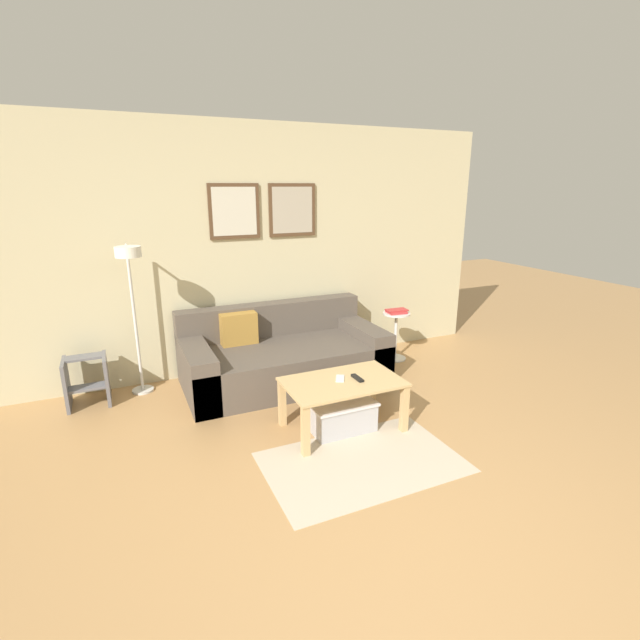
# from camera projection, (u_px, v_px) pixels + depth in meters

# --- Properties ---
(ground_plane) EXTENTS (16.00, 16.00, 0.00)m
(ground_plane) POSITION_uv_depth(u_px,v_px,m) (422.00, 561.00, 2.48)
(ground_plane) COLOR tan
(wall_back) EXTENTS (5.60, 0.09, 2.55)m
(wall_back) POSITION_uv_depth(u_px,v_px,m) (251.00, 250.00, 4.83)
(wall_back) COLOR #C6BC93
(wall_back) RESTS_ON ground_plane
(area_rug) EXTENTS (1.41, 0.89, 0.01)m
(area_rug) POSITION_uv_depth(u_px,v_px,m) (363.00, 462.00, 3.36)
(area_rug) COLOR #C1B299
(area_rug) RESTS_ON ground_plane
(couch) EXTENTS (1.99, 1.00, 0.74)m
(couch) POSITION_uv_depth(u_px,v_px,m) (282.00, 356.00, 4.72)
(couch) COLOR brown
(couch) RESTS_ON ground_plane
(coffee_table) EXTENTS (0.94, 0.58, 0.42)m
(coffee_table) POSITION_uv_depth(u_px,v_px,m) (343.00, 389.00, 3.75)
(coffee_table) COLOR tan
(coffee_table) RESTS_ON ground_plane
(storage_bin) EXTENTS (0.53, 0.35, 0.25)m
(storage_bin) POSITION_uv_depth(u_px,v_px,m) (341.00, 415.00, 3.79)
(storage_bin) COLOR #B2B2B7
(storage_bin) RESTS_ON ground_plane
(floor_lamp) EXTENTS (0.21, 0.48, 1.44)m
(floor_lamp) POSITION_uv_depth(u_px,v_px,m) (131.00, 285.00, 4.06)
(floor_lamp) COLOR silver
(floor_lamp) RESTS_ON ground_plane
(side_table) EXTENTS (0.31, 0.31, 0.55)m
(side_table) POSITION_uv_depth(u_px,v_px,m) (396.00, 332.00, 5.28)
(side_table) COLOR silver
(side_table) RESTS_ON ground_plane
(book_stack) EXTENTS (0.25, 0.19, 0.04)m
(book_stack) POSITION_uv_depth(u_px,v_px,m) (396.00, 311.00, 5.21)
(book_stack) COLOR #B73333
(book_stack) RESTS_ON side_table
(remote_control) EXTENTS (0.04, 0.15, 0.02)m
(remote_control) POSITION_uv_depth(u_px,v_px,m) (357.00, 378.00, 3.76)
(remote_control) COLOR black
(remote_control) RESTS_ON coffee_table
(cell_phone) EXTENTS (0.13, 0.15, 0.01)m
(cell_phone) POSITION_uv_depth(u_px,v_px,m) (340.00, 378.00, 3.77)
(cell_phone) COLOR silver
(cell_phone) RESTS_ON coffee_table
(step_stool) EXTENTS (0.36, 0.34, 0.44)m
(step_stool) POSITION_uv_depth(u_px,v_px,m) (87.00, 380.00, 4.20)
(step_stool) COLOR slate
(step_stool) RESTS_ON ground_plane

